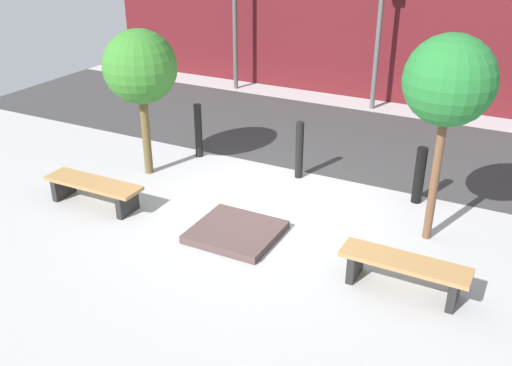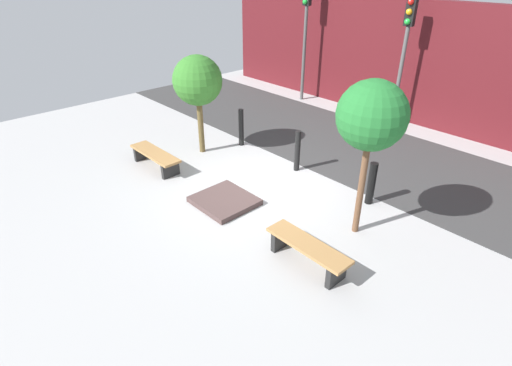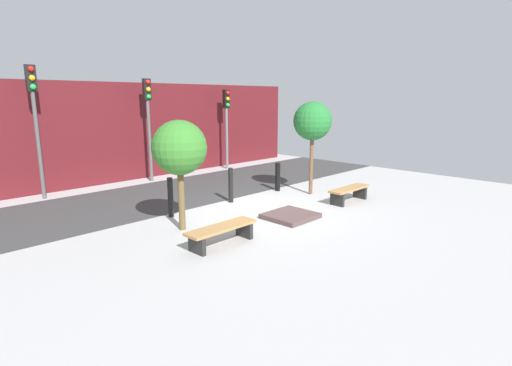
{
  "view_description": "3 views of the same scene",
  "coord_description": "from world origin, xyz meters",
  "views": [
    {
      "loc": [
        3.69,
        -7.44,
        4.43
      ],
      "look_at": [
        -0.02,
        -0.28,
        0.58
      ],
      "focal_mm": 40.0,
      "sensor_mm": 36.0,
      "label": 1
    },
    {
      "loc": [
        5.99,
        -5.57,
        4.74
      ],
      "look_at": [
        0.58,
        -0.56,
        0.59
      ],
      "focal_mm": 28.0,
      "sensor_mm": 36.0,
      "label": 2
    },
    {
      "loc": [
        -7.92,
        -7.49,
        3.15
      ],
      "look_at": [
        -0.51,
        -0.2,
        0.92
      ],
      "focal_mm": 28.0,
      "sensor_mm": 36.0,
      "label": 3
    }
  ],
  "objects": [
    {
      "name": "ground_plane",
      "position": [
        0.0,
        0.0,
        0.0
      ],
      "size": [
        18.0,
        18.0,
        0.0
      ],
      "primitive_type": "plane",
      "color": "#A3A3A3"
    },
    {
      "name": "road_strip",
      "position": [
        0.0,
        3.65,
        0.01
      ],
      "size": [
        18.0,
        4.02,
        0.01
      ],
      "primitive_type": "cube",
      "color": "#363636",
      "rests_on": "ground"
    },
    {
      "name": "building_facade",
      "position": [
        0.0,
        6.9,
        1.85
      ],
      "size": [
        16.2,
        0.5,
        3.71
      ],
      "primitive_type": "cube",
      "color": "#511419",
      "rests_on": "ground"
    },
    {
      "name": "bench_left",
      "position": [
        -2.57,
        -1.18,
        0.31
      ],
      "size": [
        1.73,
        0.49,
        0.43
      ],
      "rotation": [
        0.0,
        0.0,
        0.01
      ],
      "color": "black",
      "rests_on": "ground"
    },
    {
      "name": "bench_right",
      "position": [
        2.57,
        -1.18,
        0.32
      ],
      "size": [
        1.64,
        0.46,
        0.45
      ],
      "rotation": [
        0.0,
        0.0,
        -0.01
      ],
      "color": "black",
      "rests_on": "ground"
    },
    {
      "name": "planter_bed",
      "position": [
        0.0,
        -0.98,
        0.06
      ],
      "size": [
        1.25,
        1.17,
        0.12
      ],
      "primitive_type": "cube",
      "color": "#4C3937",
      "rests_on": "ground"
    },
    {
      "name": "tree_behind_left_bench",
      "position": [
        -2.57,
        0.29,
        1.98
      ],
      "size": [
        1.29,
        1.29,
        2.65
      ],
      "color": "brown",
      "rests_on": "ground"
    },
    {
      "name": "tree_behind_right_bench",
      "position": [
        2.57,
        0.29,
        2.39
      ],
      "size": [
        1.24,
        1.24,
        3.03
      ],
      "color": "brown",
      "rests_on": "ground"
    },
    {
      "name": "bollard_far_left",
      "position": [
        -2.16,
        1.39,
        0.54
      ],
      "size": [
        0.15,
        0.15,
        1.07
      ],
      "primitive_type": "cylinder",
      "color": "black",
      "rests_on": "ground"
    },
    {
      "name": "bollard_left",
      "position": [
        0.0,
        1.39,
        0.53
      ],
      "size": [
        0.14,
        0.14,
        1.07
      ],
      "primitive_type": "cylinder",
      "color": "black",
      "rests_on": "ground"
    },
    {
      "name": "bollard_center",
      "position": [
        2.16,
        1.39,
        0.49
      ],
      "size": [
        0.17,
        0.17,
        0.98
      ],
      "primitive_type": "cylinder",
      "color": "black",
      "rests_on": "ground"
    }
  ]
}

